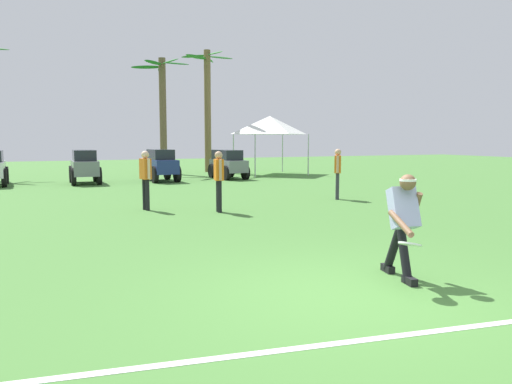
{
  "coord_description": "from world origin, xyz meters",
  "views": [
    {
      "loc": [
        -3.31,
        -4.88,
        1.89
      ],
      "look_at": [
        0.33,
        3.51,
        0.9
      ],
      "focal_mm": 35.0,
      "sensor_mm": 36.0,
      "label": 1
    }
  ],
  "objects_px": {
    "palm_tree_right_of_centre": "(163,108)",
    "event_tent": "(270,125)",
    "palm_tree_far_right": "(208,104)",
    "frisbee_in_flight": "(410,244)",
    "parked_car_slot_e": "(228,163)",
    "parked_car_slot_c": "(85,166)",
    "parked_car_slot_d": "(161,164)",
    "teammate_near_sideline": "(146,175)",
    "teammate_deep": "(219,176)",
    "teammate_midfield": "(338,169)",
    "frisbee_thrower": "(403,221)"
  },
  "relations": [
    {
      "from": "teammate_midfield",
      "to": "palm_tree_far_right",
      "type": "height_order",
      "value": "palm_tree_far_right"
    },
    {
      "from": "parked_car_slot_d",
      "to": "palm_tree_far_right",
      "type": "bearing_deg",
      "value": 53.13
    },
    {
      "from": "parked_car_slot_e",
      "to": "parked_car_slot_c",
      "type": "bearing_deg",
      "value": -179.54
    },
    {
      "from": "teammate_midfield",
      "to": "palm_tree_right_of_centre",
      "type": "height_order",
      "value": "palm_tree_right_of_centre"
    },
    {
      "from": "frisbee_thrower",
      "to": "teammate_near_sideline",
      "type": "xyz_separation_m",
      "value": [
        -1.86,
        7.9,
        0.14
      ]
    },
    {
      "from": "teammate_near_sideline",
      "to": "palm_tree_right_of_centre",
      "type": "relative_size",
      "value": 0.26
    },
    {
      "from": "frisbee_in_flight",
      "to": "parked_car_slot_e",
      "type": "height_order",
      "value": "parked_car_slot_e"
    },
    {
      "from": "teammate_near_sideline",
      "to": "parked_car_slot_d",
      "type": "bearing_deg",
      "value": 74.79
    },
    {
      "from": "frisbee_thrower",
      "to": "palm_tree_far_right",
      "type": "height_order",
      "value": "palm_tree_far_right"
    },
    {
      "from": "parked_car_slot_c",
      "to": "palm_tree_right_of_centre",
      "type": "relative_size",
      "value": 0.39
    },
    {
      "from": "palm_tree_right_of_centre",
      "to": "event_tent",
      "type": "relative_size",
      "value": 1.97
    },
    {
      "from": "frisbee_thrower",
      "to": "teammate_near_sideline",
      "type": "relative_size",
      "value": 0.91
    },
    {
      "from": "frisbee_thrower",
      "to": "teammate_deep",
      "type": "relative_size",
      "value": 0.91
    },
    {
      "from": "parked_car_slot_c",
      "to": "event_tent",
      "type": "bearing_deg",
      "value": 11.1
    },
    {
      "from": "parked_car_slot_d",
      "to": "palm_tree_far_right",
      "type": "xyz_separation_m",
      "value": [
        3.83,
        5.11,
        3.07
      ]
    },
    {
      "from": "parked_car_slot_c",
      "to": "palm_tree_far_right",
      "type": "bearing_deg",
      "value": 35.27
    },
    {
      "from": "palm_tree_far_right",
      "to": "event_tent",
      "type": "xyz_separation_m",
      "value": [
        2.38,
        -3.11,
        -1.25
      ]
    },
    {
      "from": "frisbee_thrower",
      "to": "teammate_near_sideline",
      "type": "bearing_deg",
      "value": 103.21
    },
    {
      "from": "parked_car_slot_e",
      "to": "palm_tree_right_of_centre",
      "type": "distance_m",
      "value": 5.75
    },
    {
      "from": "parked_car_slot_d",
      "to": "palm_tree_right_of_centre",
      "type": "xyz_separation_m",
      "value": [
        1.24,
        4.84,
        2.76
      ]
    },
    {
      "from": "frisbee_in_flight",
      "to": "palm_tree_right_of_centre",
      "type": "distance_m",
      "value": 22.19
    },
    {
      "from": "frisbee_in_flight",
      "to": "teammate_midfield",
      "type": "bearing_deg",
      "value": 62.56
    },
    {
      "from": "frisbee_in_flight",
      "to": "teammate_near_sideline",
      "type": "bearing_deg",
      "value": 100.4
    },
    {
      "from": "teammate_near_sideline",
      "to": "parked_car_slot_c",
      "type": "bearing_deg",
      "value": 95.36
    },
    {
      "from": "teammate_near_sideline",
      "to": "parked_car_slot_e",
      "type": "relative_size",
      "value": 0.63
    },
    {
      "from": "parked_car_slot_e",
      "to": "palm_tree_right_of_centre",
      "type": "bearing_deg",
      "value": 112.99
    },
    {
      "from": "frisbee_in_flight",
      "to": "teammate_midfield",
      "type": "relative_size",
      "value": 0.24
    },
    {
      "from": "event_tent",
      "to": "parked_car_slot_d",
      "type": "bearing_deg",
      "value": -162.22
    },
    {
      "from": "parked_car_slot_c",
      "to": "teammate_near_sideline",
      "type": "bearing_deg",
      "value": -84.64
    },
    {
      "from": "teammate_near_sideline",
      "to": "event_tent",
      "type": "bearing_deg",
      "value": 51.18
    },
    {
      "from": "frisbee_in_flight",
      "to": "palm_tree_right_of_centre",
      "type": "bearing_deg",
      "value": 84.65
    },
    {
      "from": "frisbee_thrower",
      "to": "palm_tree_far_right",
      "type": "bearing_deg",
      "value": 78.7
    },
    {
      "from": "parked_car_slot_d",
      "to": "event_tent",
      "type": "relative_size",
      "value": 0.77
    },
    {
      "from": "frisbee_in_flight",
      "to": "palm_tree_far_right",
      "type": "relative_size",
      "value": 0.06
    },
    {
      "from": "frisbee_in_flight",
      "to": "parked_car_slot_c",
      "type": "xyz_separation_m",
      "value": [
        -2.37,
        17.21,
        0.13
      ]
    },
    {
      "from": "teammate_near_sideline",
      "to": "parked_car_slot_e",
      "type": "height_order",
      "value": "teammate_near_sideline"
    },
    {
      "from": "palm_tree_right_of_centre",
      "to": "palm_tree_far_right",
      "type": "distance_m",
      "value": 2.62
    },
    {
      "from": "teammate_deep",
      "to": "palm_tree_far_right",
      "type": "height_order",
      "value": "palm_tree_far_right"
    },
    {
      "from": "parked_car_slot_d",
      "to": "parked_car_slot_e",
      "type": "distance_m",
      "value": 3.22
    },
    {
      "from": "frisbee_in_flight",
      "to": "teammate_near_sideline",
      "type": "height_order",
      "value": "teammate_near_sideline"
    },
    {
      "from": "parked_car_slot_c",
      "to": "parked_car_slot_d",
      "type": "distance_m",
      "value": 3.18
    },
    {
      "from": "parked_car_slot_d",
      "to": "palm_tree_right_of_centre",
      "type": "relative_size",
      "value": 0.39
    },
    {
      "from": "teammate_midfield",
      "to": "palm_tree_right_of_centre",
      "type": "distance_m",
      "value": 13.94
    },
    {
      "from": "teammate_deep",
      "to": "parked_car_slot_e",
      "type": "height_order",
      "value": "teammate_deep"
    },
    {
      "from": "frisbee_thrower",
      "to": "palm_tree_right_of_centre",
      "type": "bearing_deg",
      "value": 85.35
    },
    {
      "from": "teammate_midfield",
      "to": "teammate_deep",
      "type": "height_order",
      "value": "same"
    },
    {
      "from": "palm_tree_right_of_centre",
      "to": "palm_tree_far_right",
      "type": "height_order",
      "value": "palm_tree_far_right"
    },
    {
      "from": "frisbee_thrower",
      "to": "palm_tree_far_right",
      "type": "xyz_separation_m",
      "value": [
        4.33,
        21.66,
        3.01
      ]
    },
    {
      "from": "teammate_near_sideline",
      "to": "teammate_deep",
      "type": "bearing_deg",
      "value": -34.07
    },
    {
      "from": "frisbee_in_flight",
      "to": "parked_car_slot_d",
      "type": "bearing_deg",
      "value": 87.29
    }
  ]
}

